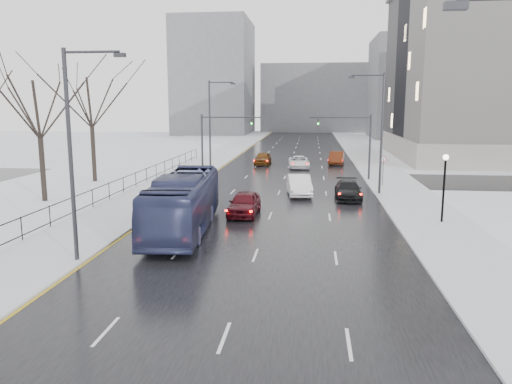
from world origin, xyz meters
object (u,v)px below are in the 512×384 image
(tree_park_e, at_px, (95,182))
(mast_signal_left, at_px, (212,138))
(streetlight_l_far, at_px, (212,122))
(no_uturn_sign, at_px, (383,162))
(sedan_right_far, at_px, (348,190))
(tree_park_d, at_px, (45,202))
(streetlight_l_near, at_px, (75,146))
(sedan_center_far, at_px, (263,158))
(sedan_right_cross, at_px, (299,162))
(bus, at_px, (184,203))
(sedan_right_near, at_px, (299,185))
(streetlight_r_mid, at_px, (379,128))
(sedan_center_near, at_px, (244,203))
(lamppost_r_mid, at_px, (444,178))
(mast_signal_right, at_px, (359,139))
(sedan_right_distant, at_px, (336,158))

(tree_park_e, distance_m, mast_signal_left, 12.29)
(streetlight_l_far, xyz_separation_m, no_uturn_sign, (17.37, -8.00, -3.32))
(sedan_right_far, bearing_deg, tree_park_d, -171.07)
(tree_park_e, bearing_deg, no_uturn_sign, 0.00)
(streetlight_l_near, relative_size, sedan_center_far, 2.16)
(tree_park_e, height_order, streetlight_l_far, streetlight_l_far)
(streetlight_l_near, bearing_deg, sedan_right_cross, 75.69)
(mast_signal_left, height_order, bus, mast_signal_left)
(tree_park_e, distance_m, sedan_right_near, 20.57)
(streetlight_r_mid, height_order, sedan_right_far, streetlight_r_mid)
(tree_park_d, bearing_deg, tree_park_e, 92.29)
(streetlight_l_near, height_order, sedan_center_near, streetlight_l_near)
(lamppost_r_mid, xyz_separation_m, bus, (-15.80, -3.54, -1.20))
(sedan_right_near, bearing_deg, sedan_center_near, -120.73)
(bus, xyz_separation_m, sedan_center_near, (3.02, 4.63, -0.90))
(streetlight_r_mid, relative_size, sedan_right_cross, 1.97)
(sedan_center_far, bearing_deg, bus, -91.04)
(streetlight_l_far, bearing_deg, no_uturn_sign, -24.73)
(mast_signal_left, distance_m, sedan_center_far, 12.81)
(streetlight_l_far, xyz_separation_m, sedan_right_far, (13.84, -14.21, -4.86))
(streetlight_r_mid, bearing_deg, mast_signal_right, 96.00)
(streetlight_r_mid, xyz_separation_m, no_uturn_sign, (1.03, 4.00, -3.32))
(bus, bearing_deg, tree_park_e, 122.81)
(mast_signal_right, xyz_separation_m, sedan_right_far, (-1.66, -10.21, -3.35))
(streetlight_l_near, xyz_separation_m, sedan_right_near, (9.90, 19.00, -4.73))
(bus, relative_size, sedan_right_cross, 2.41)
(lamppost_r_mid, bearing_deg, sedan_center_far, 115.73)
(streetlight_r_mid, xyz_separation_m, sedan_right_distant, (-2.34, 21.06, -4.77))
(sedan_right_cross, bearing_deg, sedan_right_distant, 37.62)
(streetlight_l_far, relative_size, no_uturn_sign, 3.70)
(mast_signal_right, xyz_separation_m, sedan_right_distant, (-1.50, 13.07, -3.26))
(lamppost_r_mid, height_order, sedan_right_near, lamppost_r_mid)
(sedan_right_near, bearing_deg, lamppost_r_mid, -50.96)
(mast_signal_left, distance_m, sedan_right_far, 16.86)
(sedan_center_far, bearing_deg, no_uturn_sign, -49.95)
(no_uturn_sign, xyz_separation_m, sedan_right_cross, (-7.95, 12.92, -1.56))
(streetlight_l_far, xyz_separation_m, lamppost_r_mid, (19.17, -22.00, -2.67))
(streetlight_l_far, height_order, lamppost_r_mid, streetlight_l_far)
(streetlight_l_near, xyz_separation_m, mast_signal_right, (15.49, 28.00, -1.51))
(lamppost_r_mid, distance_m, bus, 16.24)
(mast_signal_left, bearing_deg, no_uturn_sign, -13.60)
(streetlight_r_mid, xyz_separation_m, mast_signal_left, (-15.49, 8.00, -1.51))
(mast_signal_left, xyz_separation_m, sedan_right_far, (13.00, -10.21, -3.35))
(sedan_right_near, xyz_separation_m, sedan_right_far, (3.93, -1.21, -0.13))
(bus, xyz_separation_m, sedan_right_near, (6.54, 12.55, -0.86))
(sedan_center_near, xyz_separation_m, sedan_right_near, (3.52, 7.92, 0.04))
(no_uturn_sign, distance_m, sedan_right_distant, 17.46)
(tree_park_e, xyz_separation_m, streetlight_l_far, (10.03, 8.00, 5.62))
(streetlight_l_near, xyz_separation_m, sedan_right_cross, (9.42, 36.92, -4.87))
(mast_signal_right, xyz_separation_m, no_uturn_sign, (1.87, -4.00, -1.81))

